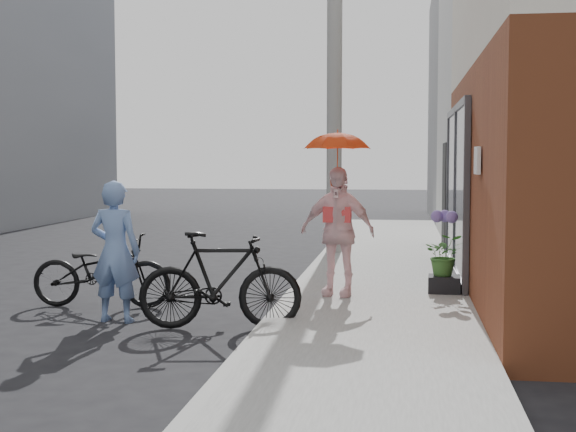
% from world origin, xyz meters
% --- Properties ---
extents(ground, '(80.00, 80.00, 0.00)m').
position_xyz_m(ground, '(0.00, 0.00, 0.00)').
color(ground, black).
rests_on(ground, ground).
extents(sidewalk, '(2.20, 24.00, 0.12)m').
position_xyz_m(sidewalk, '(2.10, 2.00, 0.06)').
color(sidewalk, gray).
rests_on(sidewalk, ground).
extents(curb, '(0.12, 24.00, 0.12)m').
position_xyz_m(curb, '(0.94, 2.00, 0.06)').
color(curb, '#9E9E99').
rests_on(curb, ground).
extents(east_building_far, '(8.00, 8.00, 7.00)m').
position_xyz_m(east_building_far, '(7.20, 16.00, 3.50)').
color(east_building_far, slate).
rests_on(east_building_far, ground).
extents(utility_pole, '(0.28, 0.28, 7.00)m').
position_xyz_m(utility_pole, '(1.10, 6.00, 3.50)').
color(utility_pole, '#9E9E99').
rests_on(utility_pole, ground).
extents(officer, '(0.61, 0.43, 1.60)m').
position_xyz_m(officer, '(-0.83, -0.16, 0.80)').
color(officer, '#6E8EC4').
rests_on(officer, ground).
extents(bike_left, '(1.77, 0.70, 0.91)m').
position_xyz_m(bike_left, '(-1.32, 0.68, 0.46)').
color(bike_left, black).
rests_on(bike_left, ground).
extents(bike_right, '(1.81, 0.76, 1.06)m').
position_xyz_m(bike_right, '(0.42, -0.36, 0.53)').
color(bike_right, black).
rests_on(bike_right, ground).
extents(kimono_woman, '(1.01, 0.58, 1.62)m').
position_xyz_m(kimono_woman, '(1.55, 1.26, 0.93)').
color(kimono_woman, '#FFD5D7').
rests_on(kimono_woman, sidewalk).
extents(parasol, '(0.81, 0.81, 0.71)m').
position_xyz_m(parasol, '(1.55, 1.26, 2.09)').
color(parasol, '#F1521C').
rests_on(parasol, kimono_woman).
extents(planter, '(0.42, 0.42, 0.21)m').
position_xyz_m(planter, '(2.90, 1.69, 0.23)').
color(planter, black).
rests_on(planter, sidewalk).
extents(potted_plant, '(0.49, 0.43, 0.55)m').
position_xyz_m(potted_plant, '(2.90, 1.69, 0.61)').
color(potted_plant, '#3A6D2B').
rests_on(potted_plant, planter).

